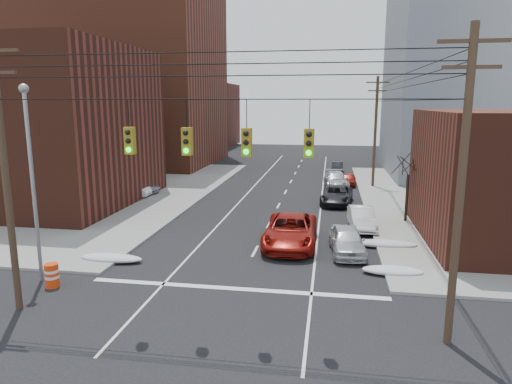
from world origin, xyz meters
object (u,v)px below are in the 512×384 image
(parked_car_f, at_px, (337,167))
(construction_barrel, at_px, (52,275))
(parked_car_e, at_px, (349,179))
(lot_car_b, at_px, (136,187))
(parked_car_d, at_px, (336,180))
(lot_car_d, at_px, (113,182))
(parked_car_a, at_px, (347,240))
(parked_car_b, at_px, (362,218))
(lot_car_c, at_px, (94,190))
(parked_car_c, at_px, (337,195))
(lot_car_a, at_px, (126,189))
(red_pickup, at_px, (291,231))

(parked_car_f, relative_size, construction_barrel, 3.44)
(parked_car_e, relative_size, lot_car_b, 0.85)
(parked_car_d, relative_size, lot_car_d, 1.19)
(parked_car_a, bearing_deg, parked_car_e, 82.79)
(parked_car_b, xyz_separation_m, parked_car_d, (-1.60, 15.18, 0.05))
(parked_car_a, height_order, lot_car_c, lot_car_c)
(parked_car_a, distance_m, parked_car_b, 5.59)
(parked_car_d, xyz_separation_m, lot_car_d, (-21.28, -5.47, 0.14))
(parked_car_c, relative_size, parked_car_f, 1.39)
(parked_car_c, xyz_separation_m, lot_car_c, (-21.24, -1.60, 0.13))
(parked_car_f, xyz_separation_m, lot_car_d, (-21.53, -15.91, 0.29))
(parked_car_f, bearing_deg, lot_car_c, -136.66)
(parked_car_b, distance_m, parked_car_f, 25.65)
(parked_car_c, relative_size, parked_car_e, 1.45)
(lot_car_a, relative_size, lot_car_d, 0.95)
(lot_car_a, distance_m, construction_barrel, 20.08)
(red_pickup, relative_size, parked_car_f, 1.69)
(lot_car_a, bearing_deg, parked_car_a, -123.78)
(lot_car_c, bearing_deg, parked_car_a, -123.76)
(parked_car_d, height_order, lot_car_a, lot_car_a)
(parked_car_b, xyz_separation_m, lot_car_a, (-20.22, 6.77, 0.13))
(parked_car_d, xyz_separation_m, lot_car_a, (-18.62, -8.41, 0.08))
(parked_car_a, bearing_deg, red_pickup, 158.44)
(parked_car_e, bearing_deg, parked_car_d, -127.82)
(construction_barrel, bearing_deg, lot_car_c, 113.13)
(lot_car_d, bearing_deg, lot_car_b, -132.44)
(parked_car_d, height_order, construction_barrel, parked_car_d)
(parked_car_d, bearing_deg, parked_car_b, -89.99)
(lot_car_b, bearing_deg, parked_car_f, -48.45)
(parked_car_a, distance_m, lot_car_d, 26.50)
(parked_car_b, height_order, construction_barrel, parked_car_b)
(parked_car_d, relative_size, parked_car_e, 1.46)
(parked_car_d, bearing_deg, lot_car_a, -161.69)
(parked_car_a, relative_size, parked_car_e, 1.22)
(parked_car_d, distance_m, lot_car_a, 20.43)
(red_pickup, xyz_separation_m, parked_car_c, (2.87, 12.07, -0.16))
(lot_car_a, xyz_separation_m, lot_car_c, (-2.62, -0.78, 0.02))
(parked_car_d, xyz_separation_m, construction_barrel, (-13.30, -27.77, -0.21))
(parked_car_b, xyz_separation_m, parked_car_e, (-0.29, 16.68, -0.10))
(lot_car_a, bearing_deg, parked_car_f, -46.10)
(lot_car_c, bearing_deg, lot_car_b, -53.83)
(red_pickup, relative_size, parked_car_c, 1.21)
(parked_car_c, height_order, lot_car_b, parked_car_c)
(lot_car_d, distance_m, construction_barrel, 23.69)
(parked_car_e, height_order, lot_car_a, lot_car_a)
(parked_car_a, bearing_deg, parked_car_c, 86.96)
(parked_car_b, xyz_separation_m, construction_barrel, (-14.90, -12.59, -0.16))
(lot_car_b, height_order, lot_car_d, lot_car_d)
(lot_car_a, distance_m, lot_car_b, 1.79)
(parked_car_c, bearing_deg, construction_barrel, -118.72)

